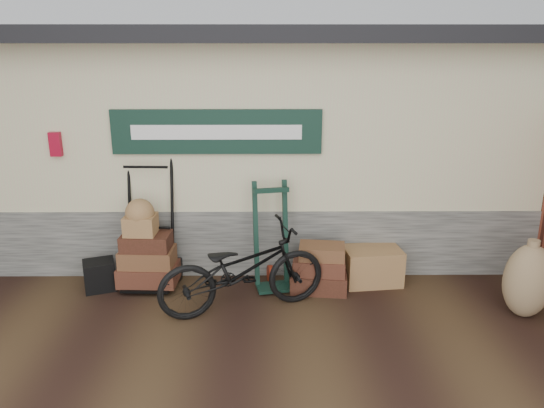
# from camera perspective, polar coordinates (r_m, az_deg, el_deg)

# --- Properties ---
(ground) EXTENTS (80.00, 80.00, 0.00)m
(ground) POSITION_cam_1_polar(r_m,az_deg,el_deg) (6.34, -3.47, -11.45)
(ground) COLOR black
(ground) RESTS_ON ground
(station_building) EXTENTS (14.40, 4.10, 3.20)m
(station_building) POSITION_cam_1_polar(r_m,az_deg,el_deg) (8.41, -2.77, 7.53)
(station_building) COLOR #4C4C47
(station_building) RESTS_ON ground
(porter_trolley) EXTENTS (0.91, 0.70, 1.76)m
(porter_trolley) POSITION_cam_1_polar(r_m,az_deg,el_deg) (6.89, -13.07, -1.46)
(porter_trolley) COLOR black
(porter_trolley) RESTS_ON ground
(green_barrow) EXTENTS (0.56, 0.50, 1.37)m
(green_barrow) POSITION_cam_1_polar(r_m,az_deg,el_deg) (6.65, -0.06, -3.48)
(green_barrow) COLOR black
(green_barrow) RESTS_ON ground
(suitcase_stack) EXTENTS (0.74, 0.52, 0.62)m
(suitcase_stack) POSITION_cam_1_polar(r_m,az_deg,el_deg) (6.72, 5.08, -6.79)
(suitcase_stack) COLOR #371D11
(suitcase_stack) RESTS_ON ground
(wicker_hamper) EXTENTS (0.77, 0.55, 0.47)m
(wicker_hamper) POSITION_cam_1_polar(r_m,az_deg,el_deg) (7.03, 10.71, -6.56)
(wicker_hamper) COLOR #8F5C39
(wicker_hamper) RESTS_ON ground
(black_trunk) EXTENTS (0.47, 0.43, 0.38)m
(black_trunk) POSITION_cam_1_polar(r_m,az_deg,el_deg) (7.11, -18.05, -7.29)
(black_trunk) COLOR black
(black_trunk) RESTS_ON ground
(bicycle) EXTENTS (1.27, 2.09, 1.15)m
(bicycle) POSITION_cam_1_polar(r_m,az_deg,el_deg) (6.12, -3.21, -6.54)
(bicycle) COLOR black
(bicycle) RESTS_ON ground
(burlap_sack_left) EXTENTS (0.57, 0.49, 0.88)m
(burlap_sack_left) POSITION_cam_1_polar(r_m,az_deg,el_deg) (6.69, 25.83, -7.46)
(burlap_sack_left) COLOR #836246
(burlap_sack_left) RESTS_ON ground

